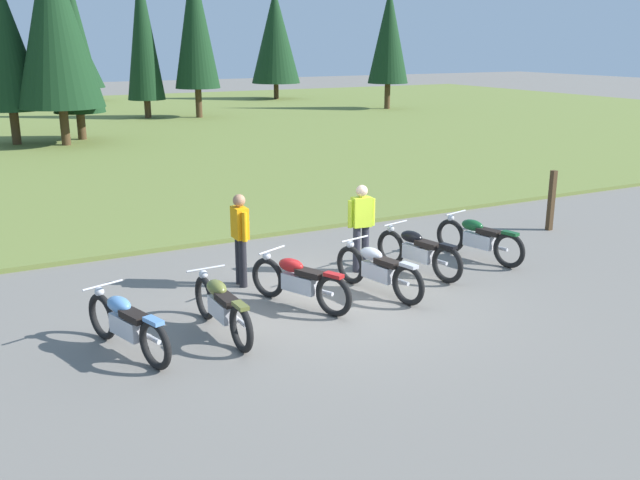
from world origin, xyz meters
name	(u,v)px	position (x,y,z in m)	size (l,w,h in m)	color
ground_plane	(336,299)	(0.00, 0.00, 0.00)	(140.00, 140.00, 0.00)	slate
grass_moorland	(77,130)	(0.00, 26.12, 0.05)	(80.00, 44.00, 0.10)	olive
motorcycle_sky_blue	(127,324)	(-3.61, -0.46, 0.44)	(0.85, 2.03, 0.88)	black
motorcycle_olive	(222,306)	(-2.21, -0.46, 0.44)	(0.62, 2.10, 0.88)	black
motorcycle_red	(299,281)	(-0.69, 0.02, 0.44)	(1.01, 1.96, 0.88)	black
motorcycle_silver	(378,269)	(0.77, -0.07, 0.44)	(0.73, 2.07, 0.88)	black
motorcycle_black	(418,251)	(2.03, 0.51, 0.44)	(0.74, 2.07, 0.88)	black
motorcycle_british_green	(479,238)	(3.61, 0.65, 0.44)	(0.76, 2.06, 0.88)	black
rider_with_back_turned	(240,234)	(-1.15, 1.43, 0.95)	(0.23, 0.55, 1.67)	black
rider_checking_bike	(361,223)	(1.15, 1.12, 0.95)	(0.55, 0.26, 1.67)	#2D2D38
trail_marker_post	(551,201)	(6.59, 1.66, 0.70)	(0.12, 0.12, 1.40)	#47331E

